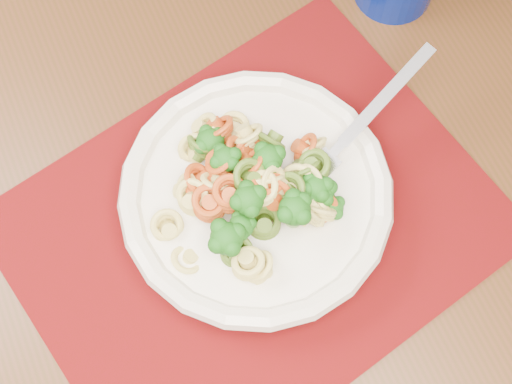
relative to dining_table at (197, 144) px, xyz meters
name	(u,v)px	position (x,y,z in m)	size (l,w,h in m)	color
dining_table	(197,144)	(0.00, 0.00, 0.00)	(1.31, 0.85, 0.72)	#492714
placemat	(253,227)	(0.01, -0.14, 0.11)	(0.41, 0.32, 0.00)	#57030D
pasta_bowl	(256,197)	(0.02, -0.13, 0.13)	(0.24, 0.24, 0.05)	white
pasta_broccoli_heap	(256,190)	(0.02, -0.13, 0.15)	(0.20, 0.20, 0.06)	#D4C568
fork	(322,165)	(0.08, -0.13, 0.15)	(0.19, 0.02, 0.01)	silver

